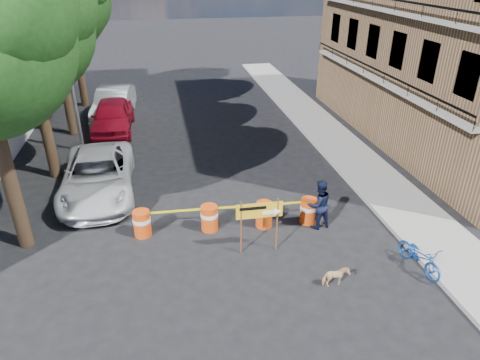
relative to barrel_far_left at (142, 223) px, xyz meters
name	(u,v)px	position (x,y,z in m)	size (l,w,h in m)	color
ground	(248,257)	(3.15, -1.82, -0.47)	(120.00, 120.00, 0.00)	black
sidewalk_east	(354,159)	(9.35, 4.18, -0.40)	(2.40, 40.00, 0.15)	gray
apartment_building	(471,12)	(15.15, 6.18, 5.53)	(8.00, 16.00, 12.00)	#906B49
tree_mid_a	(25,26)	(-3.59, 5.18, 5.53)	(5.25, 5.00, 8.68)	#332316
streetlamp	(68,57)	(-2.79, 7.68, 3.90)	(1.25, 0.18, 8.00)	gray
barrel_far_left	(142,223)	(0.00, 0.00, 0.00)	(0.58, 0.58, 0.90)	#D5460C
barrel_mid_left	(209,217)	(2.20, -0.09, 0.00)	(0.58, 0.58, 0.90)	#D5460C
barrel_mid_right	(264,214)	(4.05, -0.23, 0.00)	(0.58, 0.58, 0.90)	#D5460C
barrel_far_right	(308,210)	(5.60, -0.29, 0.00)	(0.58, 0.58, 0.90)	#D5460C
detour_sign	(265,214)	(3.73, -1.58, 0.86)	(1.42, 0.27, 1.83)	#592D19
pedestrian	(319,204)	(5.82, -0.62, 0.41)	(0.85, 0.66, 1.75)	black
bicycle	(422,244)	(7.95, -3.29, 0.39)	(0.60, 0.90, 1.72)	#154AAC
dog	(336,277)	(5.27, -3.55, -0.17)	(0.33, 0.72, 0.61)	#E6B984
suv_white	(98,176)	(-1.65, 3.19, 0.31)	(2.60, 5.64, 1.57)	silver
sedan_red	(112,116)	(-1.57, 10.13, 0.37)	(1.98, 4.91, 1.67)	maroon
sedan_silver	(114,103)	(-1.64, 12.45, 0.37)	(1.79, 5.13, 1.69)	silver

